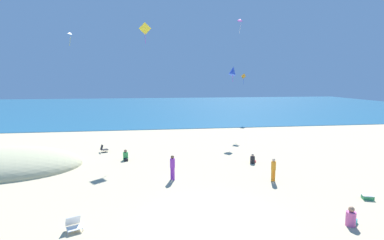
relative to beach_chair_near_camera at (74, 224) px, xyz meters
The scene contains 16 objects.
ground_plane 11.34m from the beach_chair_near_camera, 60.66° to the left, with size 120.00×120.00×0.00m, color #C6B58C.
ocean_water 53.73m from the beach_chair_near_camera, 84.07° to the left, with size 120.00×60.00×0.05m, color #236084.
dune_mound 11.75m from the beach_chair_near_camera, 125.48° to the left, with size 10.15×7.10×2.57m, color #BDB789.
beach_chair_near_camera is the anchor object (origin of this frame).
beach_chair_far_right 13.09m from the beach_chair_near_camera, 93.37° to the left, with size 0.73×0.69×0.62m.
cooler_box 13.89m from the beach_chair_near_camera, ahead, with size 0.61×0.51×0.23m.
person_0 11.10m from the beach_chair_near_camera, 22.93° to the left, with size 0.34×0.34×1.39m.
person_1 13.18m from the beach_chair_near_camera, 38.34° to the left, with size 0.59×0.62×0.71m.
person_3 10.39m from the beach_chair_near_camera, 83.15° to the left, with size 0.44×0.68×0.79m.
person_4 11.27m from the beach_chair_near_camera, ahead, with size 0.73×0.68×0.83m.
person_5 7.00m from the beach_chair_near_camera, 51.27° to the left, with size 0.42×0.42×1.50m.
kite_blue 21.16m from the beach_chair_near_camera, 56.23° to the left, with size 1.15×1.13×1.59m.
kite_white 26.40m from the beach_chair_near_camera, 103.12° to the left, with size 0.48×0.62×1.50m.
kite_yellow 17.91m from the beach_chair_near_camera, 79.07° to the left, with size 1.04×0.35×1.75m.
kite_orange 33.56m from the beach_chair_near_camera, 60.62° to the left, with size 0.75×0.32×1.51m.
kite_magenta 31.77m from the beach_chair_near_camera, 60.14° to the left, with size 0.61×0.78×1.79m.
Camera 1 is at (-2.47, -11.52, 5.98)m, focal length 27.71 mm.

